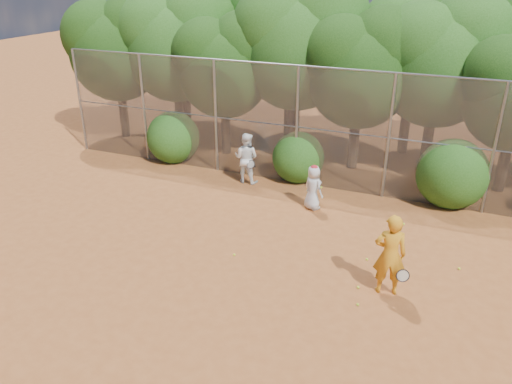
% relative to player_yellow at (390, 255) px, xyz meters
% --- Properties ---
extents(ground, '(80.00, 80.00, 0.00)m').
position_rel_player_yellow_xyz_m(ground, '(-2.97, -0.75, -0.99)').
color(ground, brown).
rests_on(ground, ground).
extents(fence_back, '(20.05, 0.09, 4.03)m').
position_rel_player_yellow_xyz_m(fence_back, '(-3.09, 5.25, 1.06)').
color(fence_back, gray).
rests_on(fence_back, ground).
extents(tree_0, '(4.38, 3.81, 6.00)m').
position_rel_player_yellow_xyz_m(tree_0, '(-12.41, 7.28, 2.94)').
color(tree_0, black).
rests_on(tree_0, ground).
extents(tree_1, '(4.64, 4.03, 6.35)m').
position_rel_player_yellow_xyz_m(tree_1, '(-9.91, 7.79, 3.17)').
color(tree_1, black).
rests_on(tree_1, ground).
extents(tree_2, '(3.99, 3.47, 5.47)m').
position_rel_player_yellow_xyz_m(tree_2, '(-7.42, 7.08, 2.59)').
color(tree_2, black).
rests_on(tree_2, ground).
extents(tree_3, '(4.89, 4.26, 6.70)m').
position_rel_player_yellow_xyz_m(tree_3, '(-4.91, 8.09, 3.41)').
color(tree_3, black).
rests_on(tree_3, ground).
extents(tree_4, '(4.19, 3.64, 5.73)m').
position_rel_player_yellow_xyz_m(tree_4, '(-2.42, 7.48, 2.77)').
color(tree_4, black).
rests_on(tree_4, ground).
extents(tree_5, '(4.51, 3.92, 6.17)m').
position_rel_player_yellow_xyz_m(tree_5, '(0.09, 8.29, 3.06)').
color(tree_5, black).
rests_on(tree_5, ground).
extents(tree_9, '(4.83, 4.20, 6.62)m').
position_rel_player_yellow_xyz_m(tree_9, '(-10.91, 10.09, 3.35)').
color(tree_9, black).
rests_on(tree_9, ground).
extents(tree_10, '(5.15, 4.48, 7.06)m').
position_rel_player_yellow_xyz_m(tree_10, '(-5.90, 10.29, 3.64)').
color(tree_10, black).
rests_on(tree_10, ground).
extents(tree_11, '(4.64, 4.03, 6.35)m').
position_rel_player_yellow_xyz_m(tree_11, '(-0.91, 9.89, 3.17)').
color(tree_11, black).
rests_on(tree_11, ground).
extents(bush_0, '(2.00, 2.00, 2.00)m').
position_rel_player_yellow_xyz_m(bush_0, '(-8.97, 5.55, 0.01)').
color(bush_0, '#1E4A12').
rests_on(bush_0, ground).
extents(bush_1, '(1.80, 1.80, 1.80)m').
position_rel_player_yellow_xyz_m(bush_1, '(-3.97, 5.55, -0.09)').
color(bush_1, '#1E4A12').
rests_on(bush_1, ground).
extents(bush_2, '(2.20, 2.20, 2.20)m').
position_rel_player_yellow_xyz_m(bush_2, '(1.03, 5.55, 0.11)').
color(bush_2, '#1E4A12').
rests_on(bush_2, ground).
extents(player_yellow, '(0.92, 0.64, 1.98)m').
position_rel_player_yellow_xyz_m(player_yellow, '(0.00, 0.00, 0.00)').
color(player_yellow, orange).
rests_on(player_yellow, ground).
extents(player_teen, '(0.82, 0.73, 1.43)m').
position_rel_player_yellow_xyz_m(player_teen, '(-2.82, 3.52, -0.28)').
color(player_teen, silver).
rests_on(player_teen, ground).
extents(player_white, '(0.90, 0.75, 1.76)m').
position_rel_player_yellow_xyz_m(player_white, '(-5.54, 4.65, -0.11)').
color(player_white, white).
rests_on(player_white, ground).
extents(ball_0, '(0.07, 0.07, 0.07)m').
position_rel_player_yellow_xyz_m(ball_0, '(-0.66, 1.17, -0.96)').
color(ball_0, '#C0DC28').
rests_on(ball_0, ground).
extents(ball_1, '(0.07, 0.07, 0.07)m').
position_rel_player_yellow_xyz_m(ball_1, '(1.54, 1.62, -0.96)').
color(ball_1, '#C0DC28').
rests_on(ball_1, ground).
extents(ball_2, '(0.07, 0.07, 0.07)m').
position_rel_player_yellow_xyz_m(ball_2, '(-0.61, -0.13, -0.96)').
color(ball_2, '#C0DC28').
rests_on(ball_2, ground).
extents(ball_3, '(0.07, 0.07, 0.07)m').
position_rel_player_yellow_xyz_m(ball_3, '(-0.04, 1.08, -0.96)').
color(ball_3, '#C0DC28').
rests_on(ball_3, ground).
extents(ball_4, '(0.07, 0.07, 0.07)m').
position_rel_player_yellow_xyz_m(ball_4, '(-3.88, 0.06, -0.96)').
color(ball_4, '#C0DC28').
rests_on(ball_4, ground).
extents(ball_5, '(0.07, 0.07, 0.07)m').
position_rel_player_yellow_xyz_m(ball_5, '(-0.05, 3.49, -0.96)').
color(ball_5, '#C0DC28').
rests_on(ball_5, ground).
extents(ball_6, '(0.07, 0.07, 0.07)m').
position_rel_player_yellow_xyz_m(ball_6, '(-0.47, -0.78, -0.96)').
color(ball_6, '#C0DC28').
rests_on(ball_6, ground).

